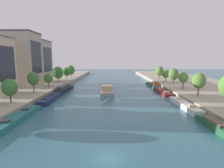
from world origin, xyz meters
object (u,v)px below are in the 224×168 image
(tree_left_midway, at_px, (10,88))
(tree_left_by_lamp, at_px, (48,78))
(tree_left_past_mid, at_px, (33,79))
(moored_boat_left_gap_after, at_px, (64,89))
(tree_right_far, at_px, (199,81))
(tree_left_third, at_px, (58,73))
(tree_left_far, at_px, (71,70))
(moored_boat_right_downstream, at_px, (163,92))
(moored_boat_left_midway, at_px, (50,99))
(tree_right_nearest, at_px, (174,74))
(tree_left_distant, at_px, (67,72))
(moored_boat_right_far, at_px, (153,85))
(moored_boat_right_near, at_px, (184,105))
(moored_boat_right_gap_after, at_px, (219,127))
(tree_right_second, at_px, (160,71))
(tree_right_past_mid, at_px, (166,74))
(tree_right_midway, at_px, (183,77))
(moored_boat_left_second, at_px, (18,117))
(barge_midriver, at_px, (107,89))

(tree_left_midway, distance_m, tree_left_by_lamp, 24.43)
(tree_left_past_mid, bearing_deg, moored_boat_left_gap_after, 57.67)
(tree_left_midway, xyz_separation_m, tree_right_far, (51.91, 8.59, 0.70))
(tree_left_third, bearing_deg, tree_left_far, 91.10)
(moored_boat_left_gap_after, bearing_deg, moored_boat_right_downstream, -5.15)
(moored_boat_left_midway, relative_size, tree_right_far, 2.04)
(tree_right_far, xyz_separation_m, tree_right_nearest, (0.19, 22.58, -0.02))
(tree_left_midway, bearing_deg, tree_right_nearest, 30.89)
(tree_left_distant, bearing_deg, moored_boat_right_far, -17.02)
(moored_boat_right_downstream, bearing_deg, moored_boat_right_near, -89.00)
(moored_boat_right_gap_after, relative_size, tree_right_second, 1.65)
(moored_boat_left_gap_after, height_order, moored_boat_right_near, moored_boat_left_gap_after)
(moored_boat_left_gap_after, bearing_deg, tree_left_midway, -106.07)
(tree_right_past_mid, bearing_deg, tree_right_midway, -89.64)
(moored_boat_left_gap_after, xyz_separation_m, tree_left_midway, (-6.93, -24.04, 4.41))
(moored_boat_right_gap_after, xyz_separation_m, tree_left_by_lamp, (-44.06, 38.50, 4.19))
(tree_left_far, distance_m, tree_right_midway, 66.95)
(moored_boat_right_gap_after, distance_m, tree_right_nearest, 46.15)
(tree_left_by_lamp, bearing_deg, tree_left_third, 89.93)
(tree_left_midway, distance_m, tree_right_nearest, 60.72)
(tree_left_by_lamp, distance_m, tree_right_midway, 51.77)
(tree_left_by_lamp, height_order, tree_right_far, tree_right_far)
(moored_boat_left_second, height_order, tree_right_past_mid, tree_right_past_mid)
(tree_left_past_mid, distance_m, tree_left_distant, 37.69)
(moored_boat_left_midway, height_order, tree_left_past_mid, tree_left_past_mid)
(moored_boat_left_second, xyz_separation_m, tree_left_third, (-5.62, 45.05, 5.80))
(moored_boat_right_downstream, relative_size, tree_left_distant, 2.41)
(tree_left_by_lamp, relative_size, tree_left_far, 0.74)
(moored_boat_right_downstream, xyz_separation_m, tree_left_distant, (-43.69, 30.11, 5.31))
(moored_boat_left_gap_after, relative_size, moored_boat_right_far, 1.04)
(tree_right_midway, xyz_separation_m, tree_right_second, (0.01, 33.52, 0.08))
(tree_right_nearest, bearing_deg, moored_boat_right_far, 139.80)
(moored_boat_right_far, bearing_deg, moored_boat_left_gap_after, -160.67)
(moored_boat_right_near, height_order, tree_right_past_mid, tree_right_past_mid)
(moored_boat_left_midway, distance_m, tree_right_far, 45.33)
(moored_boat_left_midway, bearing_deg, tree_right_second, 45.49)
(tree_right_far, bearing_deg, tree_right_midway, 88.15)
(tree_right_nearest, bearing_deg, tree_right_second, 89.44)
(tree_right_midway, bearing_deg, barge_midriver, 174.41)
(tree_left_past_mid, distance_m, tree_right_second, 66.89)
(tree_left_by_lamp, bearing_deg, moored_boat_right_gap_after, -41.15)
(moored_boat_right_downstream, relative_size, tree_left_midway, 2.60)
(tree_left_past_mid, relative_size, tree_right_nearest, 0.95)
(tree_left_past_mid, relative_size, tree_left_far, 0.95)
(tree_left_distant, distance_m, tree_left_far, 12.47)
(moored_boat_left_gap_after, height_order, tree_left_distant, tree_left_distant)
(moored_boat_left_second, height_order, tree_left_third, tree_left_third)
(moored_boat_right_gap_after, bearing_deg, tree_left_past_mid, 148.73)
(tree_left_midway, height_order, tree_left_distant, tree_left_distant)
(moored_boat_right_downstream, distance_m, tree_left_midway, 49.43)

